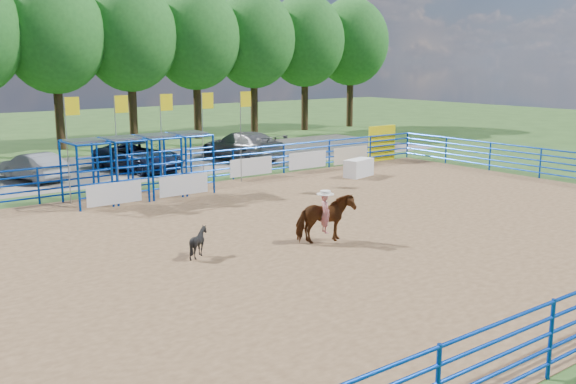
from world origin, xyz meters
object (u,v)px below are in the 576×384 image
(horse_and_rider, at_px, (325,216))
(car_c, at_px, (138,156))
(car_b, at_px, (34,167))
(calf, at_px, (199,242))
(announcer_table, at_px, (359,168))
(car_d, at_px, (242,146))

(horse_and_rider, xyz_separation_m, car_c, (1.04, 16.16, -0.11))
(car_b, bearing_deg, calf, 75.26)
(announcer_table, relative_size, car_b, 0.41)
(announcer_table, distance_m, car_c, 11.35)
(car_c, bearing_deg, announcer_table, -60.66)
(horse_and_rider, xyz_separation_m, car_b, (-4.12, 16.50, -0.19))
(announcer_table, height_order, car_c, car_c)
(calf, bearing_deg, announcer_table, -53.60)
(announcer_table, bearing_deg, horse_and_rider, -138.11)
(horse_and_rider, relative_size, car_d, 0.40)
(horse_and_rider, bearing_deg, car_b, 104.01)
(car_b, bearing_deg, announcer_table, 131.05)
(announcer_table, distance_m, car_d, 8.20)
(horse_and_rider, bearing_deg, car_c, 86.32)
(announcer_table, height_order, car_d, car_d)
(car_b, bearing_deg, car_d, 161.80)
(car_b, relative_size, car_d, 0.70)
(announcer_table, xyz_separation_m, car_b, (-12.99, 8.54, 0.22))
(calf, distance_m, car_c, 15.91)
(announcer_table, bearing_deg, car_d, 101.37)
(announcer_table, xyz_separation_m, car_c, (-7.84, 8.20, 0.29))
(car_b, height_order, car_c, car_c)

